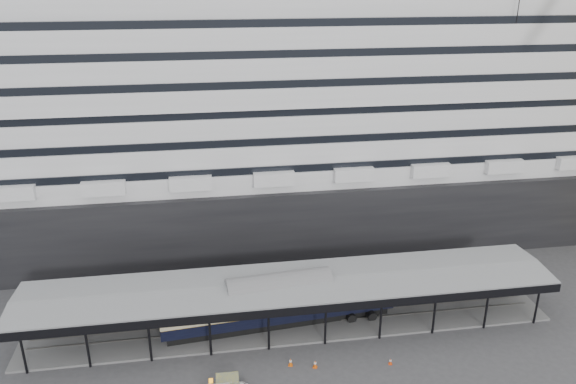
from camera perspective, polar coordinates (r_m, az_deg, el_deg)
name	(u,v)px	position (r m, az deg, el deg)	size (l,w,h in m)	color
ground	(299,352)	(58.36, 1.09, -15.92)	(200.00, 200.00, 0.00)	#3A3A3C
cruise_ship	(260,102)	(79.87, -2.82, 9.13)	(130.00, 30.00, 43.90)	black
platform_canopy	(291,304)	(61.02, 0.28, -11.34)	(56.00, 9.18, 5.30)	slate
pullman_carriage	(279,301)	(60.55, -0.90, -10.97)	(25.21, 5.49, 24.56)	black
traffic_cone_left	(315,364)	(56.30, 2.77, -17.04)	(0.55, 0.55, 0.82)	#E0530C
traffic_cone_mid	(290,362)	(56.46, 0.25, -16.88)	(0.50, 0.50, 0.82)	#D3550B
traffic_cone_right	(390,361)	(57.52, 10.37, -16.56)	(0.42, 0.42, 0.67)	red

